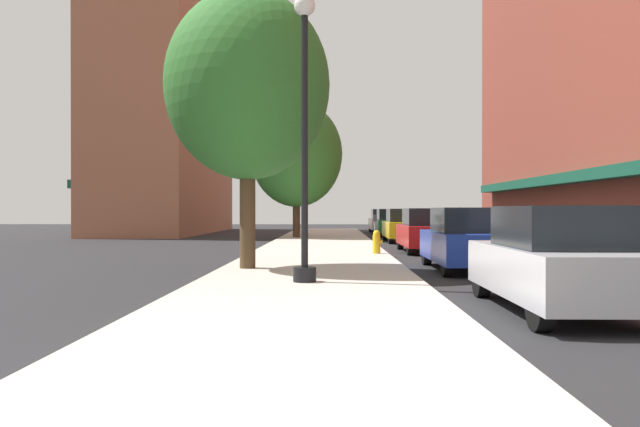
% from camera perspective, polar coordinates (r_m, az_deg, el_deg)
% --- Properties ---
extents(ground_plane, '(90.00, 90.00, 0.00)m').
position_cam_1_polar(ground_plane, '(24.04, 9.60, -3.49)').
color(ground_plane, '#232326').
extents(sidewalk_slab, '(4.80, 50.00, 0.12)m').
position_cam_1_polar(sidewalk_slab, '(24.78, 0.05, -3.23)').
color(sidewalk_slab, '#B7B2A8').
rests_on(sidewalk_slab, ground).
extents(building_far_background, '(6.80, 18.00, 16.92)m').
position_cam_1_polar(building_far_background, '(44.78, -13.88, 9.11)').
color(building_far_background, '#9E6047').
rests_on(building_far_background, ground).
extents(lamppost, '(0.48, 0.48, 5.90)m').
position_cam_1_polar(lamppost, '(12.76, -1.43, 7.54)').
color(lamppost, black).
rests_on(lamppost, sidewalk_slab).
extents(fire_hydrant, '(0.33, 0.26, 0.79)m').
position_cam_1_polar(fire_hydrant, '(21.04, 5.26, -2.61)').
color(fire_hydrant, gold).
rests_on(fire_hydrant, sidewalk_slab).
extents(parking_meter_near, '(0.14, 0.09, 1.31)m').
position_cam_1_polar(parking_meter_near, '(22.83, 5.11, -1.30)').
color(parking_meter_near, slate).
rests_on(parking_meter_near, sidewalk_slab).
extents(tree_near, '(4.97, 4.97, 7.37)m').
position_cam_1_polar(tree_near, '(33.51, -2.20, 5.50)').
color(tree_near, '#422D1E').
rests_on(tree_near, sidewalk_slab).
extents(tree_mid, '(4.18, 4.18, 7.06)m').
position_cam_1_polar(tree_mid, '(16.08, -6.73, 11.65)').
color(tree_mid, '#4C3823').
rests_on(tree_mid, sidewalk_slab).
extents(car_silver, '(1.80, 4.30, 1.66)m').
position_cam_1_polar(car_silver, '(10.34, 21.08, -4.08)').
color(car_silver, black).
rests_on(car_silver, ground).
extents(car_blue, '(1.80, 4.30, 1.66)m').
position_cam_1_polar(car_blue, '(16.68, 13.34, -2.40)').
color(car_blue, black).
rests_on(car_blue, ground).
extents(car_red, '(1.80, 4.30, 1.66)m').
position_cam_1_polar(car_red, '(23.55, 9.77, -1.60)').
color(car_red, black).
rests_on(car_red, ground).
extents(car_yellow, '(1.80, 4.30, 1.66)m').
position_cam_1_polar(car_yellow, '(30.76, 7.74, -1.15)').
color(car_yellow, black).
rests_on(car_yellow, ground).
extents(car_green, '(1.80, 4.30, 1.66)m').
position_cam_1_polar(car_green, '(37.49, 6.57, -0.88)').
color(car_green, black).
rests_on(car_green, ground).
extents(car_white, '(1.80, 4.30, 1.66)m').
position_cam_1_polar(car_white, '(43.20, 5.86, -0.72)').
color(car_white, black).
rests_on(car_white, ground).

